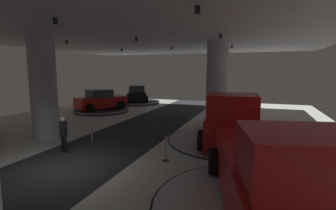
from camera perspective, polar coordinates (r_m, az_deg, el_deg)
The scene contains 14 objects.
ground at distance 10.36m, azimuth -22.93°, elevation -13.26°, with size 24.00×44.00×0.06m.
ceiling_with_spotlights at distance 9.90m, azimuth -24.76°, elevation 18.52°, with size 24.00×44.00×0.39m.
column_left at distance 14.49m, azimuth -26.36°, elevation 3.69°, with size 1.32×1.32×5.50m.
column_right at distance 17.20m, azimuth 11.02°, elevation 4.90°, with size 1.44×1.44×5.50m.
pickup_truck_near_right at distance 6.30m, azimuth 22.69°, elevation -14.60°, with size 3.58×5.64×2.30m.
display_platform_far_left at distance 22.77m, azimuth -14.80°, elevation -1.13°, with size 4.82×4.82×0.24m.
display_car_far_left at distance 22.64m, azimuth -14.95°, elevation 1.04°, with size 3.68×4.54×1.71m.
display_platform_mid_right at distance 12.32m, azimuth 14.03°, elevation -8.37°, with size 5.97×5.97×0.37m.
pickup_truck_mid_right at distance 11.75m, azimuth 14.21°, elevation -3.64°, with size 3.06×5.48×2.30m.
display_platform_deep_left at distance 27.58m, azimuth -7.04°, elevation 0.65°, with size 4.93×4.93×0.27m.
display_car_deep_left at distance 27.45m, azimuth -7.07°, elevation 2.47°, with size 3.61×4.55×1.71m.
visitor_walking_near at distance 12.03m, azimuth -22.56°, elevation -5.69°, with size 0.32×0.32×1.59m.
stanchion_a at distance 10.22m, azimuth -0.56°, elevation -10.56°, with size 0.28×0.28×1.01m.
stanchion_b at distance 13.42m, azimuth -16.80°, elevation -6.39°, with size 0.28×0.28×1.01m.
Camera 1 is at (6.67, -7.05, 3.61)m, focal length 26.95 mm.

